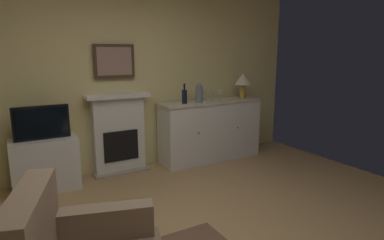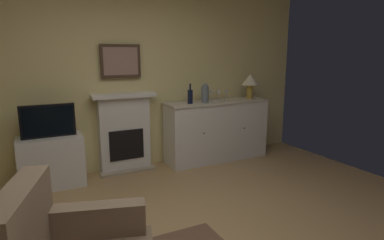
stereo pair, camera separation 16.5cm
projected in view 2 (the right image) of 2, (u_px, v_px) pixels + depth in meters
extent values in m
cube|color=#EAD68C|center=(114.00, 64.00, 4.42)|extent=(6.18, 0.06, 2.99)
cube|color=white|center=(124.00, 134.00, 4.54)|extent=(0.70, 0.18, 1.05)
cube|color=tan|center=(128.00, 170.00, 4.56)|extent=(0.77, 0.20, 0.03)
cube|color=black|center=(127.00, 145.00, 4.49)|extent=(0.48, 0.02, 0.42)
cube|color=white|center=(123.00, 95.00, 4.40)|extent=(0.87, 0.27, 0.05)
cube|color=#473323|center=(121.00, 61.00, 4.37)|extent=(0.55, 0.03, 0.45)
cube|color=#9E7A6B|center=(121.00, 61.00, 4.36)|extent=(0.47, 0.01, 0.37)
cube|color=white|center=(217.00, 131.00, 5.02)|extent=(1.61, 0.45, 0.89)
cube|color=beige|center=(217.00, 102.00, 4.93)|extent=(1.64, 0.48, 0.03)
sphere|color=brown|center=(204.00, 133.00, 4.65)|extent=(0.02, 0.02, 0.02)
sphere|color=brown|center=(244.00, 128.00, 4.96)|extent=(0.02, 0.02, 0.02)
cylinder|color=#B79338|center=(250.00, 92.00, 5.18)|extent=(0.10, 0.10, 0.22)
cone|color=#EFE5C6|center=(250.00, 79.00, 5.14)|extent=(0.26, 0.26, 0.18)
cylinder|color=black|center=(190.00, 97.00, 4.65)|extent=(0.08, 0.08, 0.20)
cylinder|color=black|center=(190.00, 87.00, 4.62)|extent=(0.03, 0.03, 0.09)
cylinder|color=silver|center=(211.00, 101.00, 4.92)|extent=(0.06, 0.06, 0.00)
cylinder|color=silver|center=(211.00, 98.00, 4.91)|extent=(0.01, 0.01, 0.09)
cone|color=silver|center=(211.00, 93.00, 4.89)|extent=(0.07, 0.07, 0.07)
cylinder|color=silver|center=(218.00, 101.00, 4.95)|extent=(0.06, 0.06, 0.00)
cylinder|color=silver|center=(218.00, 98.00, 4.94)|extent=(0.01, 0.01, 0.09)
cone|color=silver|center=(218.00, 92.00, 4.92)|extent=(0.07, 0.07, 0.07)
cylinder|color=silver|center=(227.00, 101.00, 4.94)|extent=(0.06, 0.06, 0.00)
cylinder|color=silver|center=(227.00, 98.00, 4.93)|extent=(0.01, 0.01, 0.09)
cone|color=silver|center=(227.00, 92.00, 4.92)|extent=(0.07, 0.07, 0.07)
cylinder|color=slate|center=(205.00, 94.00, 4.75)|extent=(0.11, 0.11, 0.24)
sphere|color=slate|center=(205.00, 86.00, 4.73)|extent=(0.08, 0.08, 0.08)
cube|color=white|center=(52.00, 162.00, 4.00)|extent=(0.75, 0.42, 0.64)
cube|color=black|center=(48.00, 121.00, 3.88)|extent=(0.62, 0.06, 0.40)
cube|color=black|center=(48.00, 121.00, 3.85)|extent=(0.57, 0.01, 0.35)
cube|color=#8C7259|center=(21.00, 232.00, 1.78)|extent=(0.37, 0.77, 0.50)
cube|color=#8C7259|center=(92.00, 220.00, 2.18)|extent=(0.73, 0.34, 0.22)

